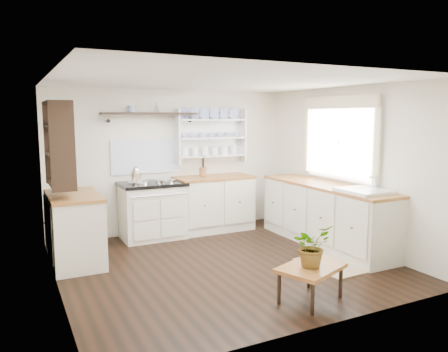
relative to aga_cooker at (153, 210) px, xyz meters
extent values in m
cube|color=black|center=(0.46, -1.57, -0.45)|extent=(4.00, 3.80, 0.01)
cube|color=silver|center=(0.46, 0.33, 0.70)|extent=(4.00, 0.02, 2.30)
cube|color=silver|center=(2.46, -1.57, 0.70)|extent=(0.02, 3.80, 2.30)
cube|color=silver|center=(-1.54, -1.57, 0.70)|extent=(0.02, 3.80, 2.30)
cube|color=white|center=(0.46, -1.57, 1.85)|extent=(4.00, 3.80, 0.01)
cube|color=white|center=(2.42, -1.42, 1.05)|extent=(0.04, 1.40, 1.00)
cube|color=white|center=(2.40, -1.42, 1.05)|extent=(0.02, 1.50, 1.10)
cube|color=beige|center=(2.38, -1.42, 1.63)|extent=(0.04, 1.55, 0.18)
cube|color=beige|center=(0.00, 0.00, -0.03)|extent=(0.94, 0.61, 0.83)
cube|color=black|center=(0.00, 0.00, 0.40)|extent=(0.98, 0.65, 0.05)
cylinder|color=silver|center=(-0.22, 0.00, 0.44)|extent=(0.32, 0.32, 0.03)
cylinder|color=silver|center=(0.22, 0.00, 0.44)|extent=(0.32, 0.32, 0.03)
cylinder|color=silver|center=(0.00, -0.34, 0.29)|extent=(0.84, 0.02, 0.02)
cube|color=silver|center=(1.06, 0.03, -0.01)|extent=(1.25, 0.60, 0.88)
cube|color=brown|center=(1.06, 0.03, 0.43)|extent=(1.27, 0.63, 0.04)
cube|color=silver|center=(2.16, -1.47, -0.01)|extent=(0.60, 2.40, 0.88)
cube|color=brown|center=(2.16, -1.47, 0.43)|extent=(0.62, 2.43, 0.04)
cube|color=white|center=(2.16, -2.22, 0.35)|extent=(0.55, 0.60, 0.28)
cylinder|color=silver|center=(2.36, -2.22, 0.55)|extent=(0.02, 0.02, 0.22)
cube|color=silver|center=(-1.24, -0.67, -0.01)|extent=(0.60, 1.10, 0.88)
cube|color=brown|center=(-1.24, -0.67, 0.43)|extent=(0.62, 1.13, 0.04)
cube|color=white|center=(1.11, 0.31, 1.10)|extent=(1.20, 0.03, 0.90)
cube|color=white|center=(1.11, 0.22, 1.10)|extent=(1.20, 0.22, 0.02)
cylinder|color=navy|center=(1.11, 0.23, 1.37)|extent=(0.20, 0.02, 0.20)
cube|color=black|center=(0.06, 0.20, 1.47)|extent=(1.50, 0.24, 0.04)
cone|color=black|center=(-0.59, 0.27, 1.36)|extent=(0.06, 0.20, 0.06)
cone|color=black|center=(0.71, 0.27, 1.36)|extent=(0.06, 0.20, 0.06)
cube|color=black|center=(-1.38, -0.67, 1.10)|extent=(0.28, 0.80, 1.05)
cylinder|color=brown|center=(0.90, 0.11, 0.53)|extent=(0.12, 0.12, 0.14)
cube|color=brown|center=(0.74, -2.97, -0.10)|extent=(0.80, 0.70, 0.04)
cylinder|color=black|center=(0.54, -3.25, -0.28)|extent=(0.04, 0.04, 0.33)
cylinder|color=black|center=(0.40, -2.90, -0.28)|extent=(0.04, 0.04, 0.33)
cylinder|color=black|center=(1.07, -3.04, -0.28)|extent=(0.04, 0.04, 0.33)
cylinder|color=black|center=(0.93, -2.69, -0.28)|extent=(0.04, 0.04, 0.33)
imported|color=#3F7233|center=(0.74, -2.97, 0.13)|extent=(0.45, 0.41, 0.43)
cube|color=#8B6C50|center=(1.62, -2.24, -0.44)|extent=(0.60, 0.88, 0.02)
camera|label=1|loc=(-1.96, -6.39, 1.43)|focal=35.00mm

